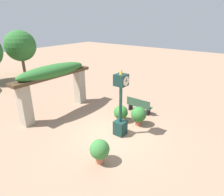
% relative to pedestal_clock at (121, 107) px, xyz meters
% --- Properties ---
extents(ground_plane, '(60.00, 60.00, 0.00)m').
position_rel_pedestal_clock_xyz_m(ground_plane, '(-0.22, 0.26, -1.44)').
color(ground_plane, '#9E7A60').
extents(pedestal_clock, '(0.52, 0.56, 3.25)m').
position_rel_pedestal_clock_xyz_m(pedestal_clock, '(0.00, 0.00, 0.00)').
color(pedestal_clock, '#14332D').
rests_on(pedestal_clock, ground).
extents(pergola, '(5.06, 1.14, 2.89)m').
position_rel_pedestal_clock_xyz_m(pergola, '(-0.22, 4.50, 0.73)').
color(pergola, '#A89E89').
rests_on(pergola, ground).
extents(potted_plant_near_left, '(0.81, 0.81, 1.03)m').
position_rel_pedestal_clock_xyz_m(potted_plant_near_left, '(1.33, -0.25, -0.85)').
color(potted_plant_near_left, '#9E563D').
rests_on(potted_plant_near_left, ground).
extents(potted_plant_near_right, '(0.78, 0.78, 1.00)m').
position_rel_pedestal_clock_xyz_m(potted_plant_near_right, '(-2.18, -0.55, -0.87)').
color(potted_plant_near_right, '#B26B4C').
rests_on(potted_plant_near_right, ground).
extents(potted_plant_far_left, '(0.78, 0.78, 0.92)m').
position_rel_pedestal_clock_xyz_m(potted_plant_far_left, '(1.11, 0.74, -0.94)').
color(potted_plant_far_left, '#9E563D').
rests_on(potted_plant_far_left, ground).
extents(park_bench, '(0.42, 1.53, 0.89)m').
position_rel_pedestal_clock_xyz_m(park_bench, '(2.70, 0.51, -1.01)').
color(park_bench, '#2D4C38').
rests_on(park_bench, ground).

